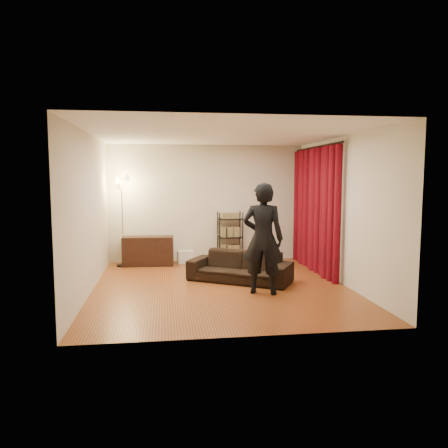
{
  "coord_description": "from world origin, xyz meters",
  "views": [
    {
      "loc": [
        -0.99,
        -7.62,
        1.96
      ],
      "look_at": [
        0.1,
        0.3,
        1.1
      ],
      "focal_mm": 35.0,
      "sensor_mm": 36.0,
      "label": 1
    }
  ],
  "objects": [
    {
      "name": "floor",
      "position": [
        0.0,
        0.0,
        0.0
      ],
      "size": [
        5.0,
        5.0,
        0.0
      ],
      "primitive_type": "plane",
      "color": "brown",
      "rests_on": "ground"
    },
    {
      "name": "wall_front",
      "position": [
        0.0,
        -2.5,
        1.35
      ],
      "size": [
        5.0,
        0.0,
        5.0
      ],
      "primitive_type": "plane",
      "rotation": [
        -1.57,
        0.0,
        0.0
      ],
      "color": "beige",
      "rests_on": "ground"
    },
    {
      "name": "storage_boxes",
      "position": [
        -0.52,
        2.23,
        0.15
      ],
      "size": [
        0.36,
        0.29,
        0.29
      ],
      "primitive_type": null,
      "rotation": [
        0.0,
        0.0,
        0.04
      ],
      "color": "silver",
      "rests_on": "ground"
    },
    {
      "name": "wall_back",
      "position": [
        0.0,
        2.5,
        1.35
      ],
      "size": [
        5.0,
        0.0,
        5.0
      ],
      "primitive_type": "plane",
      "rotation": [
        1.57,
        0.0,
        0.0
      ],
      "color": "beige",
      "rests_on": "ground"
    },
    {
      "name": "sofa",
      "position": [
        0.41,
        0.34,
        0.28
      ],
      "size": [
        2.03,
        1.62,
        0.56
      ],
      "primitive_type": "imported",
      "rotation": [
        0.0,
        0.0,
        -0.53
      ],
      "color": "black",
      "rests_on": "ground"
    },
    {
      "name": "media_cabinet",
      "position": [
        -1.36,
        2.11,
        0.32
      ],
      "size": [
        1.13,
        0.48,
        0.65
      ],
      "primitive_type": "cube",
      "rotation": [
        0.0,
        0.0,
        -0.05
      ],
      "color": "black",
      "rests_on": "ground"
    },
    {
      "name": "floor_lamp",
      "position": [
        -1.9,
        2.1,
        1.0
      ],
      "size": [
        0.43,
        0.43,
        1.99
      ],
      "primitive_type": null,
      "rotation": [
        0.0,
        0.0,
        0.24
      ],
      "color": "silver",
      "rests_on": "ground"
    },
    {
      "name": "ceiling",
      "position": [
        0.0,
        0.0,
        2.7
      ],
      "size": [
        5.0,
        5.0,
        0.0
      ],
      "primitive_type": "plane",
      "rotation": [
        3.14,
        0.0,
        0.0
      ],
      "color": "white",
      "rests_on": "ground"
    },
    {
      "name": "curtain_rod",
      "position": [
        2.15,
        1.12,
        2.58
      ],
      "size": [
        0.04,
        2.65,
        0.04
      ],
      "primitive_type": "cylinder",
      "rotation": [
        1.57,
        0.0,
        0.0
      ],
      "color": "black",
      "rests_on": "wall_right"
    },
    {
      "name": "person",
      "position": [
        0.64,
        -0.55,
        0.94
      ],
      "size": [
        0.8,
        0.66,
        1.88
      ],
      "primitive_type": "imported",
      "rotation": [
        0.0,
        0.0,
        2.79
      ],
      "color": "black",
      "rests_on": "ground"
    },
    {
      "name": "curtain",
      "position": [
        2.13,
        1.12,
        1.28
      ],
      "size": [
        0.22,
        2.65,
        2.55
      ],
      "primitive_type": null,
      "color": "#66040E",
      "rests_on": "ground"
    },
    {
      "name": "wire_shelf",
      "position": [
        0.51,
        2.26,
        0.58
      ],
      "size": [
        0.63,
        0.54,
        1.16
      ],
      "primitive_type": null,
      "rotation": [
        0.0,
        0.0,
        0.38
      ],
      "color": "black",
      "rests_on": "ground"
    },
    {
      "name": "wall_right",
      "position": [
        2.25,
        0.0,
        1.35
      ],
      "size": [
        0.0,
        5.0,
        5.0
      ],
      "primitive_type": "plane",
      "rotation": [
        1.57,
        0.0,
        -1.57
      ],
      "color": "beige",
      "rests_on": "ground"
    },
    {
      "name": "wall_left",
      "position": [
        -2.25,
        0.0,
        1.35
      ],
      "size": [
        0.0,
        5.0,
        5.0
      ],
      "primitive_type": "plane",
      "rotation": [
        1.57,
        0.0,
        1.57
      ],
      "color": "beige",
      "rests_on": "ground"
    }
  ]
}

